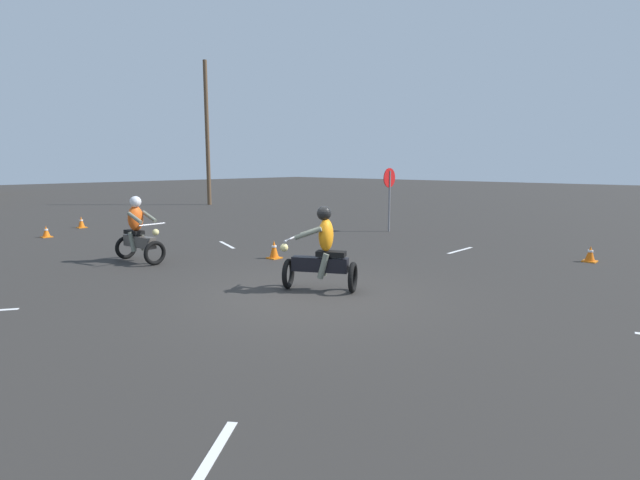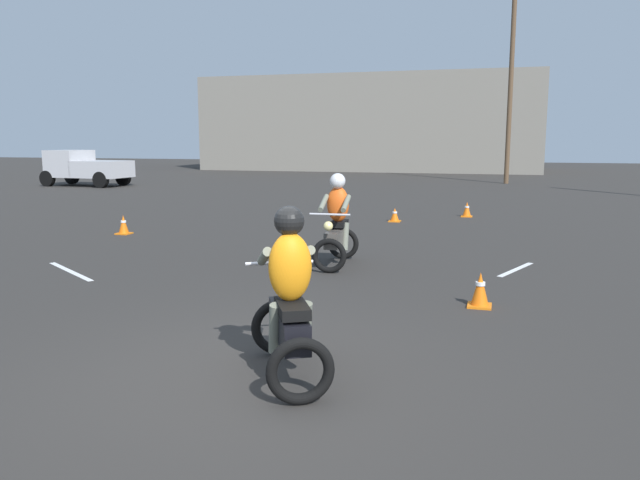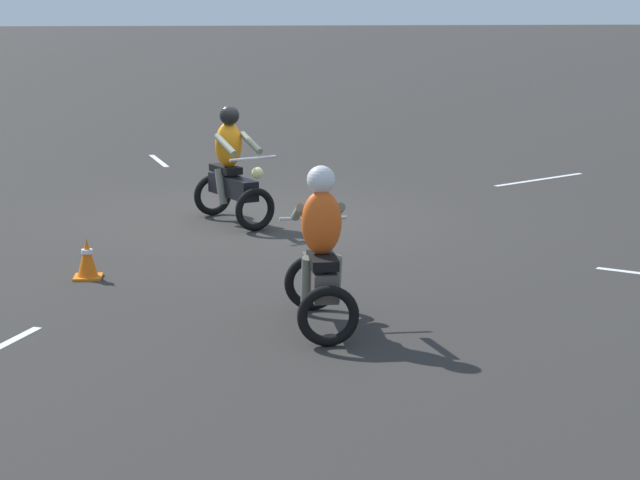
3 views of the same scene
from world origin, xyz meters
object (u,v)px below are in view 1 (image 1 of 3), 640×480
object	(u,v)px
stop_sign	(389,187)
motorcycle_rider_foreground	(322,254)
traffic_cone_near_left	(46,232)
traffic_cone_mid_left	(274,250)
traffic_cone_far_center	(590,254)
motorcycle_rider_background	(138,233)
utility_pole_near	(207,134)
traffic_cone_near_right	(81,222)

from	to	relation	value
stop_sign	motorcycle_rider_foreground	bearing A→B (deg)	-153.89
traffic_cone_near_left	traffic_cone_mid_left	xyz separation A→B (m)	(2.58, -8.48, 0.05)
traffic_cone_mid_left	traffic_cone_far_center	bearing A→B (deg)	-51.13
traffic_cone_near_left	motorcycle_rider_background	bearing A→B (deg)	-90.06
motorcycle_rider_foreground	utility_pole_near	size ratio (longest dim) A/B	0.20
motorcycle_rider_foreground	traffic_cone_near_right	world-z (taller)	motorcycle_rider_foreground
utility_pole_near	stop_sign	bearing A→B (deg)	-100.39
motorcycle_rider_foreground	traffic_cone_far_center	bearing A→B (deg)	-52.67
traffic_cone_near_right	motorcycle_rider_foreground	bearing A→B (deg)	-93.95
stop_sign	traffic_cone_near_right	bearing A→B (deg)	127.27
motorcycle_rider_background	traffic_cone_mid_left	world-z (taller)	motorcycle_rider_background
motorcycle_rider_foreground	stop_sign	world-z (taller)	stop_sign
traffic_cone_far_center	utility_pole_near	world-z (taller)	utility_pole_near
motorcycle_rider_background	traffic_cone_mid_left	size ratio (longest dim) A/B	3.46
traffic_cone_mid_left	traffic_cone_far_center	xyz separation A→B (m)	(5.05, -6.26, -0.03)
traffic_cone_far_center	traffic_cone_near_left	bearing A→B (deg)	117.36
stop_sign	traffic_cone_near_left	bearing A→B (deg)	139.44
traffic_cone_far_center	utility_pole_near	distance (m)	22.66
traffic_cone_near_left	utility_pole_near	size ratio (longest dim) A/B	0.05
stop_sign	motorcycle_rider_background	bearing A→B (deg)	171.09
stop_sign	traffic_cone_far_center	size ratio (longest dim) A/B	5.61
motorcycle_rider_background	utility_pole_near	size ratio (longest dim) A/B	0.20
traffic_cone_far_center	utility_pole_near	xyz separation A→B (m)	(4.09, 21.93, 4.01)
traffic_cone_far_center	motorcycle_rider_background	bearing A→B (deg)	132.06
traffic_cone_near_left	traffic_cone_mid_left	world-z (taller)	traffic_cone_mid_left
traffic_cone_near_left	traffic_cone_near_right	xyz separation A→B (m)	(1.85, 1.68, 0.03)
stop_sign	utility_pole_near	xyz separation A→B (m)	(2.73, 14.88, 2.57)
traffic_cone_near_left	traffic_cone_far_center	bearing A→B (deg)	-62.64
traffic_cone_near_right	motorcycle_rider_background	bearing A→B (deg)	-103.15
motorcycle_rider_foreground	traffic_cone_mid_left	size ratio (longest dim) A/B	3.46
motorcycle_rider_background	stop_sign	distance (m)	9.15
motorcycle_rider_foreground	traffic_cone_far_center	world-z (taller)	motorcycle_rider_foreground
traffic_cone_mid_left	motorcycle_rider_background	bearing A→B (deg)	139.63
motorcycle_rider_foreground	motorcycle_rider_background	bearing A→B (deg)	72.15
motorcycle_rider_background	traffic_cone_far_center	bearing A→B (deg)	128.46
traffic_cone_near_right	utility_pole_near	distance (m)	11.98
traffic_cone_far_center	traffic_cone_near_right	bearing A→B (deg)	109.37
motorcycle_rider_foreground	utility_pole_near	bearing A→B (deg)	32.40
motorcycle_rider_foreground	traffic_cone_near_left	world-z (taller)	motorcycle_rider_foreground
motorcycle_rider_foreground	traffic_cone_near_right	xyz separation A→B (m)	(0.92, 13.32, -0.51)
motorcycle_rider_background	traffic_cone_mid_left	bearing A→B (deg)	136.02
motorcycle_rider_background	traffic_cone_near_right	distance (m)	8.19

